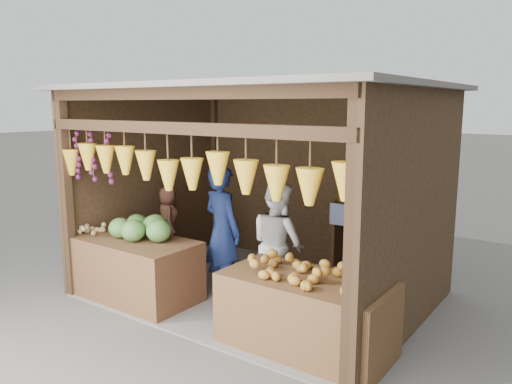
# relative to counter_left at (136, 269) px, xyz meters

# --- Properties ---
(ground) EXTENTS (80.00, 80.00, 0.00)m
(ground) POSITION_rel_counter_left_xyz_m (1.17, 1.04, -0.39)
(ground) COLOR #514F49
(ground) RESTS_ON ground
(stall_structure) EXTENTS (4.30, 3.30, 2.66)m
(stall_structure) POSITION_rel_counter_left_xyz_m (1.14, 0.99, 1.28)
(stall_structure) COLOR slate
(stall_structure) RESTS_ON ground
(back_shelf) EXTENTS (1.25, 0.32, 1.32)m
(back_shelf) POSITION_rel_counter_left_xyz_m (2.22, 2.32, 0.49)
(back_shelf) COLOR #382314
(back_shelf) RESTS_ON ground
(counter_left) EXTENTS (1.62, 0.85, 0.77)m
(counter_left) POSITION_rel_counter_left_xyz_m (0.00, 0.00, 0.00)
(counter_left) COLOR #4E2C1A
(counter_left) RESTS_ON ground
(counter_right) EXTENTS (1.69, 0.85, 0.75)m
(counter_right) POSITION_rel_counter_left_xyz_m (2.42, 0.08, -0.01)
(counter_right) COLOR #4F311A
(counter_right) RESTS_ON ground
(stool) EXTENTS (0.32, 0.32, 0.30)m
(stool) POSITION_rel_counter_left_xyz_m (-0.42, 1.01, -0.23)
(stool) COLOR black
(stool) RESTS_ON ground
(man_standing) EXTENTS (0.70, 0.55, 1.70)m
(man_standing) POSITION_rel_counter_left_xyz_m (0.83, 0.72, 0.46)
(man_standing) COLOR #121C44
(man_standing) RESTS_ON ground
(woman_standing) EXTENTS (0.92, 0.83, 1.54)m
(woman_standing) POSITION_rel_counter_left_xyz_m (1.58, 0.87, 0.38)
(woman_standing) COLOR silver
(woman_standing) RESTS_ON ground
(vendor_seated) EXTENTS (0.56, 0.54, 0.96)m
(vendor_seated) POSITION_rel_counter_left_xyz_m (-0.42, 1.01, 0.40)
(vendor_seated) COLOR #502E20
(vendor_seated) RESTS_ON stool
(melon_pile) EXTENTS (1.00, 0.50, 0.32)m
(melon_pile) POSITION_rel_counter_left_xyz_m (-0.01, 0.08, 0.55)
(melon_pile) COLOR #204A13
(melon_pile) RESTS_ON counter_left
(tanfruit_pile) EXTENTS (0.34, 0.40, 0.13)m
(tanfruit_pile) POSITION_rel_counter_left_xyz_m (-0.68, -0.10, 0.45)
(tanfruit_pile) COLOR #9C8348
(tanfruit_pile) RESTS_ON counter_left
(mango_pile) EXTENTS (1.40, 0.64, 0.22)m
(mango_pile) POSITION_rel_counter_left_xyz_m (2.42, 0.05, 0.47)
(mango_pile) COLOR #CE561B
(mango_pile) RESTS_ON counter_right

